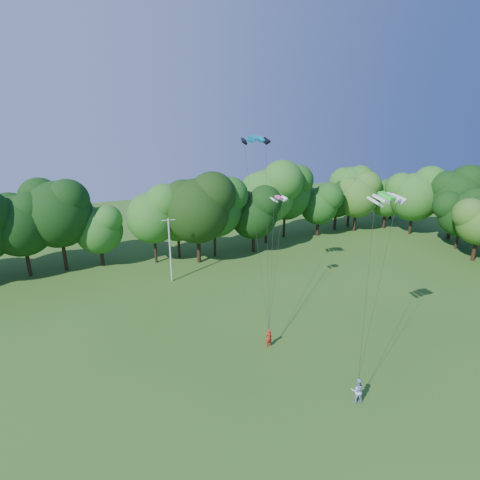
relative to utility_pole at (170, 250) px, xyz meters
name	(u,v)px	position (x,y,z in m)	size (l,w,h in m)	color
ground	(317,445)	(1.27, -27.85, -4.14)	(160.00, 160.00, 0.00)	#2D5116
utility_pole	(170,250)	(0.00, 0.00, 0.00)	(1.61, 0.27, 8.04)	#B2B0A8
kite_flyer_left	(269,338)	(3.82, -17.35, -3.29)	(0.62, 0.41, 1.70)	#B22617
kite_flyer_right	(357,390)	(6.05, -25.99, -3.18)	(0.94, 0.73, 1.92)	#A0B2DE
kite_teal	(255,138)	(7.11, -8.13, 13.30)	(2.98, 1.79, 0.53)	#046D91
kite_green	(387,196)	(10.19, -22.69, 9.81)	(2.80, 1.32, 0.47)	#22E42E
kite_pink	(279,197)	(8.55, -10.64, 7.62)	(1.69, 0.90, 0.30)	#FF46A4
tree_back_center	(197,201)	(5.24, 4.60, 4.63)	(9.64, 9.64, 14.03)	black
tree_back_east	(358,192)	(35.55, 7.09, 2.93)	(7.78, 7.78, 11.32)	black
tree_flank_east	(480,220)	(40.41, -11.72, 1.87)	(6.62, 6.62, 9.62)	black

